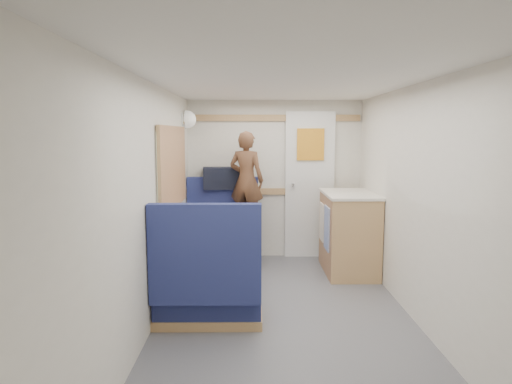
{
  "coord_description": "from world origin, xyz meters",
  "views": [
    {
      "loc": [
        -0.28,
        -3.55,
        1.59
      ],
      "look_at": [
        -0.24,
        0.9,
        1.01
      ],
      "focal_mm": 32.0,
      "sensor_mm": 36.0,
      "label": 1
    }
  ],
  "objects_px": {
    "orange_fruit": "(223,216)",
    "tumbler_mid": "(215,210)",
    "cheese_block": "(210,221)",
    "tumbler_left": "(204,219)",
    "bench_near": "(208,288)",
    "tray": "(233,223)",
    "dinette_table": "(216,234)",
    "bench_far": "(222,240)",
    "beer_glass": "(238,214)",
    "galley_counter": "(348,232)",
    "dome_light": "(187,119)",
    "duffel_bag": "(226,178)",
    "person": "(246,180)",
    "pepper_grinder": "(225,213)",
    "wine_glass": "(220,209)",
    "bread_loaf": "(237,209)"
  },
  "relations": [
    {
      "from": "dinette_table",
      "to": "duffel_bag",
      "type": "distance_m",
      "value": 1.21
    },
    {
      "from": "person",
      "to": "beer_glass",
      "type": "distance_m",
      "value": 0.86
    },
    {
      "from": "tumbler_mid",
      "to": "cheese_block",
      "type": "bearing_deg",
      "value": -90.29
    },
    {
      "from": "tray",
      "to": "orange_fruit",
      "type": "relative_size",
      "value": 4.91
    },
    {
      "from": "bench_far",
      "to": "dome_light",
      "type": "bearing_deg",
      "value": -177.88
    },
    {
      "from": "bench_far",
      "to": "beer_glass",
      "type": "bearing_deg",
      "value": -74.98
    },
    {
      "from": "cheese_block",
      "to": "bread_loaf",
      "type": "bearing_deg",
      "value": 68.96
    },
    {
      "from": "orange_fruit",
      "to": "cheese_block",
      "type": "xyz_separation_m",
      "value": [
        -0.11,
        -0.15,
        -0.02
      ]
    },
    {
      "from": "galley_counter",
      "to": "tumbler_mid",
      "type": "height_order",
      "value": "galley_counter"
    },
    {
      "from": "tray",
      "to": "galley_counter",
      "type": "bearing_deg",
      "value": 30.78
    },
    {
      "from": "duffel_bag",
      "to": "tray",
      "type": "bearing_deg",
      "value": -89.55
    },
    {
      "from": "bread_loaf",
      "to": "person",
      "type": "bearing_deg",
      "value": 78.46
    },
    {
      "from": "bench_near",
      "to": "tray",
      "type": "xyz_separation_m",
      "value": [
        0.19,
        0.65,
        0.43
      ]
    },
    {
      "from": "cheese_block",
      "to": "tumbler_left",
      "type": "distance_m",
      "value": 0.08
    },
    {
      "from": "dome_light",
      "to": "tumbler_left",
      "type": "xyz_separation_m",
      "value": [
        0.3,
        -1.14,
        -0.97
      ]
    },
    {
      "from": "bench_near",
      "to": "tumbler_left",
      "type": "bearing_deg",
      "value": 98.59
    },
    {
      "from": "galley_counter",
      "to": "wine_glass",
      "type": "distance_m",
      "value": 1.61
    },
    {
      "from": "dinette_table",
      "to": "bench_near",
      "type": "xyz_separation_m",
      "value": [
        -0.0,
        -0.86,
        -0.27
      ]
    },
    {
      "from": "dome_light",
      "to": "beer_glass",
      "type": "xyz_separation_m",
      "value": [
        0.61,
        -0.82,
        -0.98
      ]
    },
    {
      "from": "beer_glass",
      "to": "tray",
      "type": "bearing_deg",
      "value": -98.74
    },
    {
      "from": "pepper_grinder",
      "to": "duffel_bag",
      "type": "bearing_deg",
      "value": 92.94
    },
    {
      "from": "galley_counter",
      "to": "orange_fruit",
      "type": "relative_size",
      "value": 13.8
    },
    {
      "from": "duffel_bag",
      "to": "tray",
      "type": "xyz_separation_m",
      "value": [
        0.15,
        -1.33,
        -0.3
      ]
    },
    {
      "from": "duffel_bag",
      "to": "cheese_block",
      "type": "distance_m",
      "value": 1.39
    },
    {
      "from": "tumbler_left",
      "to": "pepper_grinder",
      "type": "xyz_separation_m",
      "value": [
        0.17,
        0.4,
        -0.02
      ]
    },
    {
      "from": "tumbler_mid",
      "to": "pepper_grinder",
      "type": "distance_m",
      "value": 0.2
    },
    {
      "from": "galley_counter",
      "to": "person",
      "type": "height_order",
      "value": "person"
    },
    {
      "from": "dinette_table",
      "to": "duffel_bag",
      "type": "bearing_deg",
      "value": 88.25
    },
    {
      "from": "duffel_bag",
      "to": "tumbler_mid",
      "type": "xyz_separation_m",
      "value": [
        -0.07,
        -0.85,
        -0.26
      ]
    },
    {
      "from": "dinette_table",
      "to": "tumbler_left",
      "type": "xyz_separation_m",
      "value": [
        -0.09,
        -0.29,
        0.21
      ]
    },
    {
      "from": "dome_light",
      "to": "duffel_bag",
      "type": "height_order",
      "value": "dome_light"
    },
    {
      "from": "bench_far",
      "to": "tumbler_mid",
      "type": "distance_m",
      "value": 0.76
    },
    {
      "from": "person",
      "to": "bread_loaf",
      "type": "distance_m",
      "value": 0.55
    },
    {
      "from": "dinette_table",
      "to": "bench_near",
      "type": "height_order",
      "value": "bench_near"
    },
    {
      "from": "dinette_table",
      "to": "tray",
      "type": "bearing_deg",
      "value": -49.15
    },
    {
      "from": "orange_fruit",
      "to": "tumbler_mid",
      "type": "relative_size",
      "value": 0.59
    },
    {
      "from": "tray",
      "to": "tumbler_mid",
      "type": "distance_m",
      "value": 0.53
    },
    {
      "from": "bench_near",
      "to": "dome_light",
      "type": "bearing_deg",
      "value": 102.82
    },
    {
      "from": "bench_near",
      "to": "beer_glass",
      "type": "xyz_separation_m",
      "value": [
        0.22,
        0.9,
        0.47
      ]
    },
    {
      "from": "galley_counter",
      "to": "duffel_bag",
      "type": "relative_size",
      "value": 1.65
    },
    {
      "from": "dome_light",
      "to": "tumbler_left",
      "type": "relative_size",
      "value": 1.68
    },
    {
      "from": "galley_counter",
      "to": "person",
      "type": "xyz_separation_m",
      "value": [
        -1.17,
        0.3,
        0.57
      ]
    },
    {
      "from": "galley_counter",
      "to": "wine_glass",
      "type": "relative_size",
      "value": 5.48
    },
    {
      "from": "orange_fruit",
      "to": "bread_loaf",
      "type": "xyz_separation_m",
      "value": [
        0.13,
        0.46,
        -0.01
      ]
    },
    {
      "from": "wine_glass",
      "to": "bread_loaf",
      "type": "height_order",
      "value": "wine_glass"
    },
    {
      "from": "dome_light",
      "to": "duffel_bag",
      "type": "distance_m",
      "value": 0.88
    },
    {
      "from": "tumbler_left",
      "to": "bread_loaf",
      "type": "xyz_separation_m",
      "value": [
        0.29,
        0.67,
        -0.01
      ]
    },
    {
      "from": "dinette_table",
      "to": "orange_fruit",
      "type": "bearing_deg",
      "value": -49.79
    },
    {
      "from": "pepper_grinder",
      "to": "tumbler_mid",
      "type": "bearing_deg",
      "value": 125.87
    },
    {
      "from": "orange_fruit",
      "to": "galley_counter",
      "type": "bearing_deg",
      "value": 24.68
    }
  ]
}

